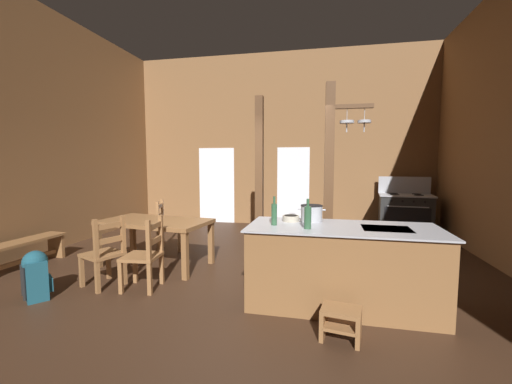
# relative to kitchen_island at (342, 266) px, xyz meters

# --- Properties ---
(ground_plane) EXTENTS (8.47, 9.42, 0.10)m
(ground_plane) POSITION_rel_kitchen_island_xyz_m (-1.37, 0.38, -0.51)
(ground_plane) COLOR #382316
(wall_back) EXTENTS (8.47, 0.14, 4.49)m
(wall_back) POSITION_rel_kitchen_island_xyz_m (-1.37, 4.76, 1.78)
(wall_back) COLOR brown
(wall_back) RESTS_ON ground_plane
(glazed_door_back_left) EXTENTS (1.00, 0.01, 2.05)m
(glazed_door_back_left) POSITION_rel_kitchen_island_xyz_m (-3.10, 4.68, 0.56)
(glazed_door_back_left) COLOR white
(glazed_door_back_left) RESTS_ON ground_plane
(glazed_panel_back_right) EXTENTS (0.84, 0.01, 2.05)m
(glazed_panel_back_right) POSITION_rel_kitchen_island_xyz_m (-0.99, 4.68, 0.56)
(glazed_panel_back_right) COLOR white
(glazed_panel_back_right) RESTS_ON ground_plane
(kitchen_island) EXTENTS (2.17, 0.99, 0.92)m
(kitchen_island) POSITION_rel_kitchen_island_xyz_m (0.00, 0.00, 0.00)
(kitchen_island) COLOR brown
(kitchen_island) RESTS_ON ground_plane
(stove_range) EXTENTS (1.22, 0.93, 1.32)m
(stove_range) POSITION_rel_kitchen_island_xyz_m (1.63, 4.06, 0.02)
(stove_range) COLOR #272727
(stove_range) RESTS_ON ground_plane
(support_post_with_pot_rack) EXTENTS (0.69, 0.21, 2.84)m
(support_post_with_pot_rack) POSITION_rel_kitchen_island_xyz_m (-0.11, 1.26, 1.06)
(support_post_with_pot_rack) COLOR brown
(support_post_with_pot_rack) RESTS_ON ground_plane
(support_post_center) EXTENTS (0.14, 0.14, 2.84)m
(support_post_center) POSITION_rel_kitchen_island_xyz_m (-1.37, 2.02, 0.96)
(support_post_center) COLOR brown
(support_post_center) RESTS_ON ground_plane
(step_stool) EXTENTS (0.40, 0.34, 0.30)m
(step_stool) POSITION_rel_kitchen_island_xyz_m (-0.04, -0.76, -0.28)
(step_stool) COLOR olive
(step_stool) RESTS_ON ground_plane
(dining_table) EXTENTS (1.81, 1.13, 0.74)m
(dining_table) POSITION_rel_kitchen_island_xyz_m (-2.84, 0.88, 0.19)
(dining_table) COLOR brown
(dining_table) RESTS_ON ground_plane
(ladderback_chair_near_window) EXTENTS (0.55, 0.55, 0.95)m
(ladderback_chair_near_window) POSITION_rel_kitchen_island_xyz_m (-3.10, 1.78, -0.01)
(ladderback_chair_near_window) COLOR olive
(ladderback_chair_near_window) RESTS_ON ground_plane
(ladderback_chair_by_post) EXTENTS (0.57, 0.57, 0.95)m
(ladderback_chair_by_post) POSITION_rel_kitchen_island_xyz_m (-3.06, -0.07, -0.01)
(ladderback_chair_by_post) COLOR olive
(ladderback_chair_by_post) RESTS_ON ground_plane
(ladderback_chair_at_table_end) EXTENTS (0.48, 0.48, 0.95)m
(ladderback_chair_at_table_end) POSITION_rel_kitchen_island_xyz_m (-2.48, -0.03, -0.01)
(ladderback_chair_at_table_end) COLOR olive
(ladderback_chair_at_table_end) RESTS_ON ground_plane
(bench_along_left_wall) EXTENTS (0.44, 1.47, 0.44)m
(bench_along_left_wall) POSITION_rel_kitchen_island_xyz_m (-4.82, 0.27, -0.16)
(bench_along_left_wall) COLOR brown
(bench_along_left_wall) RESTS_ON ground_plane
(backpack) EXTENTS (0.39, 0.39, 0.60)m
(backpack) POSITION_rel_kitchen_island_xyz_m (-3.62, -0.59, -0.15)
(backpack) COLOR #194756
(backpack) RESTS_ON ground_plane
(stockpot_on_counter) EXTENTS (0.34, 0.27, 0.20)m
(stockpot_on_counter) POSITION_rel_kitchen_island_xyz_m (-0.36, 0.27, 0.56)
(stockpot_on_counter) COLOR #A8AAB2
(stockpot_on_counter) RESTS_ON kitchen_island
(mixing_bowl_on_counter) EXTENTS (0.21, 0.21, 0.07)m
(mixing_bowl_on_counter) POSITION_rel_kitchen_island_xyz_m (-0.61, 0.22, 0.50)
(mixing_bowl_on_counter) COLOR #B2A893
(mixing_bowl_on_counter) RESTS_ON kitchen_island
(bottle_tall_on_counter) EXTENTS (0.08, 0.08, 0.33)m
(bottle_tall_on_counter) POSITION_rel_kitchen_island_xyz_m (-0.39, -0.20, 0.60)
(bottle_tall_on_counter) COLOR #2D5638
(bottle_tall_on_counter) RESTS_ON kitchen_island
(bottle_short_on_counter) EXTENTS (0.07, 0.07, 0.34)m
(bottle_short_on_counter) POSITION_rel_kitchen_island_xyz_m (-0.78, -0.07, 0.60)
(bottle_short_on_counter) COLOR #2D5638
(bottle_short_on_counter) RESTS_ON kitchen_island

